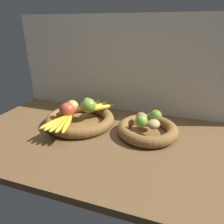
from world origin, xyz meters
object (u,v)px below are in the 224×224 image
at_px(potato_back, 153,117).
at_px(lime_near, 141,121).
at_px(fruit_bowl_right, 147,130).
at_px(fruit_bowl_left, 80,120).
at_px(apple_golden_left, 72,106).
at_px(pear_brown, 87,105).
at_px(banana_bunch_back, 98,106).
at_px(chili_pepper, 151,125).
at_px(potato_small, 154,124).
at_px(banana_bunch_front, 62,122).
at_px(potato_oblong, 142,117).
at_px(lime_far, 155,116).
at_px(apple_red_front, 67,110).
at_px(apple_green_back, 88,106).

height_order(potato_back, lime_near, lime_near).
bearing_deg(fruit_bowl_right, fruit_bowl_left, -180.00).
distance_m(potato_back, lime_near, 0.09).
xyz_separation_m(apple_golden_left, lime_near, (0.39, -0.05, -0.01)).
distance_m(fruit_bowl_right, pear_brown, 0.35).
relative_size(pear_brown, potato_back, 1.36).
height_order(banana_bunch_back, chili_pepper, banana_bunch_back).
bearing_deg(pear_brown, potato_small, -11.65).
bearing_deg(apple_golden_left, pear_brown, 21.51).
bearing_deg(potato_back, apple_golden_left, -176.37).
bearing_deg(lime_near, potato_back, 61.02).
bearing_deg(chili_pepper, banana_bunch_front, 173.40).
relative_size(fruit_bowl_right, potato_back, 4.81).
distance_m(fruit_bowl_left, banana_bunch_front, 0.15).
bearing_deg(potato_oblong, banana_bunch_front, -154.89).
relative_size(apple_golden_left, lime_far, 1.10).
bearing_deg(potato_oblong, fruit_bowl_right, -37.87).
bearing_deg(banana_bunch_front, chili_pepper, 15.39).
relative_size(potato_oblong, chili_pepper, 0.65).
relative_size(apple_red_front, potato_back, 1.30).
xyz_separation_m(fruit_bowl_left, banana_bunch_back, (0.06, 0.11, 0.04)).
distance_m(pear_brown, potato_small, 0.37).
relative_size(fruit_bowl_left, lime_near, 6.19).
relative_size(fruit_bowl_left, apple_golden_left, 5.24).
xyz_separation_m(fruit_bowl_left, apple_golden_left, (-0.05, 0.02, 0.06)).
height_order(apple_red_front, lime_near, apple_red_front).
height_order(apple_red_front, chili_pepper, apple_red_front).
bearing_deg(potato_back, lime_near, -118.98).
xyz_separation_m(pear_brown, potato_back, (0.35, -0.00, -0.02)).
bearing_deg(chili_pepper, potato_small, -41.16).
relative_size(apple_golden_left, banana_bunch_front, 0.34).
height_order(potato_back, chili_pepper, potato_back).
relative_size(fruit_bowl_left, chili_pepper, 3.08).
xyz_separation_m(apple_golden_left, chili_pepper, (0.43, -0.04, -0.02)).
xyz_separation_m(apple_red_front, apple_green_back, (0.08, 0.09, 0.00)).
bearing_deg(fruit_bowl_left, banana_bunch_front, -100.17).
height_order(banana_bunch_back, potato_small, potato_small).
xyz_separation_m(fruit_bowl_left, lime_near, (0.33, -0.04, 0.06)).
xyz_separation_m(potato_oblong, chili_pepper, (0.05, -0.05, -0.01)).
bearing_deg(lime_far, pear_brown, 178.84).
bearing_deg(apple_golden_left, lime_far, 2.89).
xyz_separation_m(fruit_bowl_left, lime_far, (0.39, 0.04, 0.06)).
bearing_deg(lime_near, banana_bunch_front, -164.52).
height_order(banana_bunch_front, banana_bunch_back, same).
xyz_separation_m(fruit_bowl_right, banana_bunch_back, (-0.30, 0.11, 0.04)).
bearing_deg(pear_brown, potato_back, -0.37).
height_order(fruit_bowl_right, banana_bunch_front, banana_bunch_front).
distance_m(fruit_bowl_left, pear_brown, 0.09).
relative_size(fruit_bowl_right, chili_pepper, 2.47).
bearing_deg(chili_pepper, banana_bunch_back, 135.10).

